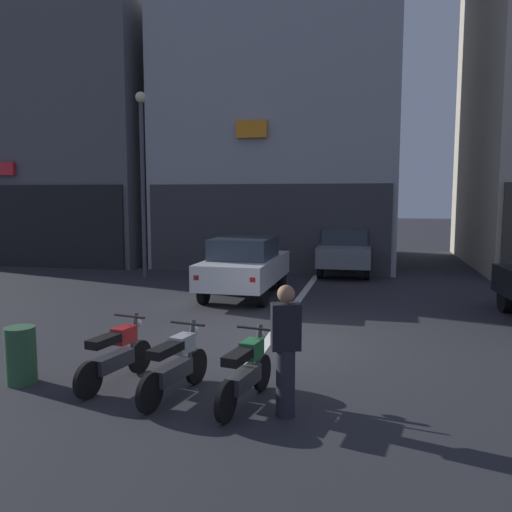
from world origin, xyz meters
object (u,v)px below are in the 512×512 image
object	(u,v)px
car_grey_down_street	(345,249)
street_lamp	(142,165)
motorcycle_silver_row_left_mid	(175,364)
trash_bin	(21,355)
car_white_crossing_near	(245,265)
person_by_motorcycles	(286,350)
motorcycle_green_row_centre	(246,371)
motorcycle_red_row_leftmost	(116,354)

from	to	relation	value
car_grey_down_street	street_lamp	world-z (taller)	street_lamp
motorcycle_silver_row_left_mid	trash_bin	xyz separation A→B (m)	(-2.41, -0.03, -0.03)
car_white_crossing_near	trash_bin	distance (m)	7.49
car_white_crossing_near	street_lamp	size ratio (longest dim) A/B	0.66
motorcycle_silver_row_left_mid	car_white_crossing_near	bearing A→B (deg)	96.52
person_by_motorcycles	trash_bin	distance (m)	4.02
car_white_crossing_near	motorcycle_green_row_centre	bearing A→B (deg)	-75.87
motorcycle_silver_row_left_mid	car_grey_down_street	bearing A→B (deg)	82.52
car_grey_down_street	trash_bin	size ratio (longest dim) A/B	4.87
street_lamp	motorcycle_red_row_leftmost	bearing A→B (deg)	-67.38
person_by_motorcycles	street_lamp	bearing A→B (deg)	123.14
motorcycle_green_row_centre	person_by_motorcycles	bearing A→B (deg)	-22.29
motorcycle_red_row_leftmost	car_white_crossing_near	bearing A→B (deg)	88.51
motorcycle_silver_row_left_mid	motorcycle_green_row_centre	bearing A→B (deg)	-3.03
motorcycle_green_row_centre	trash_bin	distance (m)	3.42
trash_bin	car_grey_down_street	bearing A→B (deg)	71.92
motorcycle_red_row_leftmost	motorcycle_green_row_centre	world-z (taller)	same
motorcycle_green_row_centre	person_by_motorcycles	distance (m)	0.73
motorcycle_green_row_centre	car_white_crossing_near	bearing A→B (deg)	104.13
car_white_crossing_near	motorcycle_red_row_leftmost	size ratio (longest dim) A/B	2.49
car_grey_down_street	person_by_motorcycles	world-z (taller)	person_by_motorcycles
car_grey_down_street	person_by_motorcycles	size ratio (longest dim) A/B	2.48
car_grey_down_street	trash_bin	distance (m)	12.97
motorcycle_red_row_leftmost	motorcycle_silver_row_left_mid	xyz separation A→B (m)	(1.01, -0.24, 0.00)
motorcycle_silver_row_left_mid	person_by_motorcycles	xyz separation A→B (m)	(1.58, -0.29, 0.40)
motorcycle_green_row_centre	trash_bin	size ratio (longest dim) A/B	1.95
motorcycle_red_row_leftmost	trash_bin	size ratio (longest dim) A/B	1.94
motorcycle_green_row_centre	car_grey_down_street	bearing A→B (deg)	87.22
car_white_crossing_near	person_by_motorcycles	size ratio (longest dim) A/B	2.46
car_white_crossing_near	street_lamp	distance (m)	5.67
street_lamp	motorcycle_green_row_centre	world-z (taller)	street_lamp
person_by_motorcycles	motorcycle_red_row_leftmost	bearing A→B (deg)	168.51
car_grey_down_street	street_lamp	xyz separation A→B (m)	(-6.61, -2.50, 2.93)
motorcycle_green_row_centre	motorcycle_silver_row_left_mid	bearing A→B (deg)	176.97
trash_bin	motorcycle_green_row_centre	bearing A→B (deg)	-0.43
motorcycle_green_row_centre	trash_bin	world-z (taller)	motorcycle_green_row_centre
street_lamp	motorcycle_green_row_centre	bearing A→B (deg)	-58.60
street_lamp	motorcycle_silver_row_left_mid	bearing A→B (deg)	-62.97
street_lamp	motorcycle_silver_row_left_mid	size ratio (longest dim) A/B	3.75
car_white_crossing_near	motorcycle_green_row_centre	world-z (taller)	car_white_crossing_near
street_lamp	motorcycle_green_row_centre	distance (m)	12.01
person_by_motorcycles	trash_bin	xyz separation A→B (m)	(-3.99, 0.26, -0.43)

